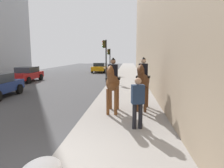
{
  "coord_description": "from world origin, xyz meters",
  "views": [
    {
      "loc": [
        -3.8,
        -1.83,
        2.52
      ],
      "look_at": [
        4.0,
        -1.17,
        1.4
      ],
      "focal_mm": 31.79,
      "sensor_mm": 36.0,
      "label": 1
    }
  ],
  "objects_px": {
    "mounted_horse_near": "(113,82)",
    "pedestrian_greeting": "(138,100)",
    "mounted_horse_far": "(143,80)",
    "traffic_light_near_curb": "(105,54)",
    "car_mid_lane": "(27,74)",
    "car_near_lane": "(100,67)",
    "traffic_light_far_curb": "(109,57)"
  },
  "relations": [
    {
      "from": "mounted_horse_near",
      "to": "pedestrian_greeting",
      "type": "xyz_separation_m",
      "value": [
        -1.85,
        -0.96,
        -0.33
      ]
    },
    {
      "from": "mounted_horse_near",
      "to": "mounted_horse_far",
      "type": "distance_m",
      "value": 1.39
    },
    {
      "from": "traffic_light_near_curb",
      "to": "pedestrian_greeting",
      "type": "bearing_deg",
      "value": -168.47
    },
    {
      "from": "mounted_horse_far",
      "to": "pedestrian_greeting",
      "type": "height_order",
      "value": "mounted_horse_far"
    },
    {
      "from": "car_mid_lane",
      "to": "traffic_light_near_curb",
      "type": "relative_size",
      "value": 1.04
    },
    {
      "from": "traffic_light_near_curb",
      "to": "car_near_lane",
      "type": "bearing_deg",
      "value": 11.04
    },
    {
      "from": "mounted_horse_far",
      "to": "pedestrian_greeting",
      "type": "relative_size",
      "value": 1.38
    },
    {
      "from": "car_near_lane",
      "to": "mounted_horse_far",
      "type": "bearing_deg",
      "value": 14.04
    },
    {
      "from": "car_mid_lane",
      "to": "traffic_light_far_curb",
      "type": "height_order",
      "value": "traffic_light_far_curb"
    },
    {
      "from": "mounted_horse_far",
      "to": "car_mid_lane",
      "type": "xyz_separation_m",
      "value": [
        9.67,
        10.52,
        -0.69
      ]
    },
    {
      "from": "pedestrian_greeting",
      "to": "car_near_lane",
      "type": "relative_size",
      "value": 0.4
    },
    {
      "from": "car_mid_lane",
      "to": "traffic_light_near_curb",
      "type": "xyz_separation_m",
      "value": [
        0.31,
        -7.67,
        1.92
      ]
    },
    {
      "from": "car_mid_lane",
      "to": "pedestrian_greeting",
      "type": "bearing_deg",
      "value": 39.95
    },
    {
      "from": "mounted_horse_near",
      "to": "pedestrian_greeting",
      "type": "distance_m",
      "value": 2.11
    },
    {
      "from": "mounted_horse_near",
      "to": "traffic_light_near_curb",
      "type": "height_order",
      "value": "traffic_light_near_curb"
    },
    {
      "from": "pedestrian_greeting",
      "to": "mounted_horse_far",
      "type": "bearing_deg",
      "value": -18.93
    },
    {
      "from": "traffic_light_near_curb",
      "to": "traffic_light_far_curb",
      "type": "distance_m",
      "value": 6.92
    },
    {
      "from": "pedestrian_greeting",
      "to": "car_near_lane",
      "type": "height_order",
      "value": "pedestrian_greeting"
    },
    {
      "from": "car_near_lane",
      "to": "car_mid_lane",
      "type": "distance_m",
      "value": 12.89
    },
    {
      "from": "traffic_light_near_curb",
      "to": "mounted_horse_far",
      "type": "bearing_deg",
      "value": -164.08
    },
    {
      "from": "mounted_horse_near",
      "to": "car_near_lane",
      "type": "xyz_separation_m",
      "value": [
        21.88,
        3.78,
        -0.68
      ]
    },
    {
      "from": "pedestrian_greeting",
      "to": "car_mid_lane",
      "type": "xyz_separation_m",
      "value": [
        12.06,
        10.2,
        -0.35
      ]
    },
    {
      "from": "mounted_horse_near",
      "to": "traffic_light_near_curb",
      "type": "bearing_deg",
      "value": -169.85
    },
    {
      "from": "mounted_horse_near",
      "to": "traffic_light_far_curb",
      "type": "bearing_deg",
      "value": -172.22
    },
    {
      "from": "pedestrian_greeting",
      "to": "traffic_light_far_curb",
      "type": "relative_size",
      "value": 0.5
    },
    {
      "from": "car_mid_lane",
      "to": "traffic_light_near_curb",
      "type": "bearing_deg",
      "value": 92.01
    },
    {
      "from": "car_near_lane",
      "to": "traffic_light_far_curb",
      "type": "height_order",
      "value": "traffic_light_far_curb"
    },
    {
      "from": "mounted_horse_far",
      "to": "car_near_lane",
      "type": "height_order",
      "value": "mounted_horse_far"
    },
    {
      "from": "pedestrian_greeting",
      "to": "car_mid_lane",
      "type": "bearing_deg",
      "value": 28.94
    },
    {
      "from": "mounted_horse_near",
      "to": "mounted_horse_far",
      "type": "bearing_deg",
      "value": 114.42
    },
    {
      "from": "mounted_horse_near",
      "to": "car_mid_lane",
      "type": "height_order",
      "value": "mounted_horse_near"
    },
    {
      "from": "traffic_light_far_curb",
      "to": "pedestrian_greeting",
      "type": "bearing_deg",
      "value": -171.69
    }
  ]
}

